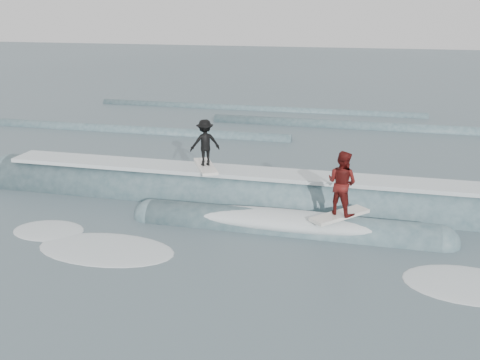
# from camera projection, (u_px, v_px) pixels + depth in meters

# --- Properties ---
(ground) EXTENTS (160.00, 160.00, 0.00)m
(ground) POSITION_uv_depth(u_px,v_px,m) (206.00, 261.00, 14.55)
(ground) COLOR #3D5159
(ground) RESTS_ON ground
(breaking_wave) EXTENTS (21.04, 3.84, 2.12)m
(breaking_wave) POSITION_uv_depth(u_px,v_px,m) (253.00, 204.00, 18.57)
(breaking_wave) COLOR #395660
(breaking_wave) RESTS_ON ground
(surfer_black) EXTENTS (1.40, 2.03, 1.74)m
(surfer_black) POSITION_uv_depth(u_px,v_px,m) (205.00, 145.00, 18.77)
(surfer_black) COLOR white
(surfer_black) RESTS_ON ground
(surfer_red) EXTENTS (1.75, 1.85, 2.04)m
(surfer_red) POSITION_uv_depth(u_px,v_px,m) (342.00, 185.00, 15.74)
(surfer_red) COLOR silver
(surfer_red) RESTS_ON ground
(whitewater) EXTENTS (14.48, 6.65, 0.10)m
(whitewater) POSITION_uv_depth(u_px,v_px,m) (250.00, 282.00, 13.44)
(whitewater) COLOR silver
(whitewater) RESTS_ON ground
(far_swells) EXTENTS (38.76, 8.65, 0.80)m
(far_swells) POSITION_uv_depth(u_px,v_px,m) (266.00, 125.00, 31.26)
(far_swells) COLOR #395660
(far_swells) RESTS_ON ground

